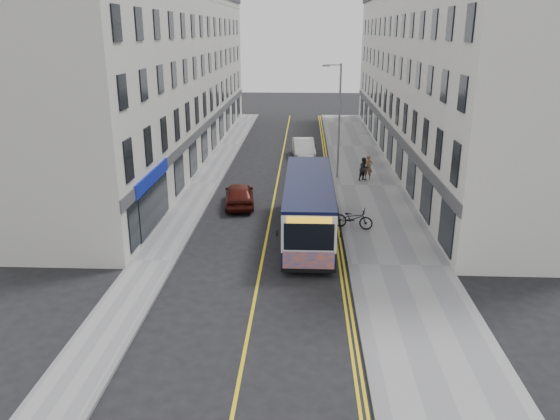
# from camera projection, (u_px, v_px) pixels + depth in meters

# --- Properties ---
(ground) EXTENTS (140.00, 140.00, 0.00)m
(ground) POSITION_uv_depth(u_px,v_px,m) (263.00, 254.00, 25.92)
(ground) COLOR black
(ground) RESTS_ON ground
(pavement_east) EXTENTS (4.50, 64.00, 0.12)m
(pavement_east) POSITION_uv_depth(u_px,v_px,m) (368.00, 186.00, 37.01)
(pavement_east) COLOR gray
(pavement_east) RESTS_ON ground
(pavement_west) EXTENTS (2.00, 64.00, 0.12)m
(pavement_west) POSITION_uv_depth(u_px,v_px,m) (204.00, 184.00, 37.50)
(pavement_west) COLOR gray
(pavement_west) RESTS_ON ground
(kerb_east) EXTENTS (0.18, 64.00, 0.13)m
(kerb_east) POSITION_uv_depth(u_px,v_px,m) (335.00, 185.00, 37.10)
(kerb_east) COLOR slate
(kerb_east) RESTS_ON ground
(kerb_west) EXTENTS (0.18, 64.00, 0.13)m
(kerb_west) POSITION_uv_depth(u_px,v_px,m) (218.00, 184.00, 37.45)
(kerb_west) COLOR slate
(kerb_west) RESTS_ON ground
(road_centre_line) EXTENTS (0.12, 64.00, 0.01)m
(road_centre_line) POSITION_uv_depth(u_px,v_px,m) (277.00, 186.00, 37.30)
(road_centre_line) COLOR gold
(road_centre_line) RESTS_ON ground
(road_dbl_yellow_inner) EXTENTS (0.10, 64.00, 0.01)m
(road_dbl_yellow_inner) POSITION_uv_depth(u_px,v_px,m) (328.00, 186.00, 37.14)
(road_dbl_yellow_inner) COLOR gold
(road_dbl_yellow_inner) RESTS_ON ground
(road_dbl_yellow_outer) EXTENTS (0.10, 64.00, 0.01)m
(road_dbl_yellow_outer) POSITION_uv_depth(u_px,v_px,m) (331.00, 186.00, 37.13)
(road_dbl_yellow_outer) COLOR gold
(road_dbl_yellow_outer) RESTS_ON ground
(terrace_east) EXTENTS (6.00, 46.00, 13.00)m
(terrace_east) POSITION_uv_depth(u_px,v_px,m) (427.00, 78.00, 43.28)
(terrace_east) COLOR silver
(terrace_east) RESTS_ON ground
(terrace_west) EXTENTS (6.00, 46.00, 13.00)m
(terrace_west) POSITION_uv_depth(u_px,v_px,m) (171.00, 77.00, 44.18)
(terrace_west) COLOR beige
(terrace_west) RESTS_ON ground
(streetlamp) EXTENTS (1.32, 0.18, 8.00)m
(streetlamp) POSITION_uv_depth(u_px,v_px,m) (338.00, 117.00, 37.63)
(streetlamp) COLOR gray
(streetlamp) RESTS_ON ground
(city_bus) EXTENTS (2.42, 10.35, 3.01)m
(city_bus) POSITION_uv_depth(u_px,v_px,m) (308.00, 205.00, 27.73)
(city_bus) COLOR black
(city_bus) RESTS_ON ground
(bicycle) EXTENTS (2.24, 1.30, 1.11)m
(bicycle) POSITION_uv_depth(u_px,v_px,m) (353.00, 218.00, 28.79)
(bicycle) COLOR black
(bicycle) RESTS_ON pavement_east
(pedestrian_near) EXTENTS (0.68, 0.51, 1.70)m
(pedestrian_near) POSITION_uv_depth(u_px,v_px,m) (368.00, 167.00, 38.21)
(pedestrian_near) COLOR brown
(pedestrian_near) RESTS_ON pavement_east
(pedestrian_far) EXTENTS (1.01, 0.97, 1.64)m
(pedestrian_far) POSITION_uv_depth(u_px,v_px,m) (364.00, 169.00, 37.88)
(pedestrian_far) COLOR black
(pedestrian_far) RESTS_ON pavement_east
(car_white) EXTENTS (2.07, 4.91, 1.58)m
(car_white) POSITION_uv_depth(u_px,v_px,m) (304.00, 148.00, 45.15)
(car_white) COLOR silver
(car_white) RESTS_ON ground
(car_maroon) EXTENTS (2.19, 4.41, 1.45)m
(car_maroon) POSITION_uv_depth(u_px,v_px,m) (239.00, 194.00, 32.81)
(car_maroon) COLOR #47110B
(car_maroon) RESTS_ON ground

